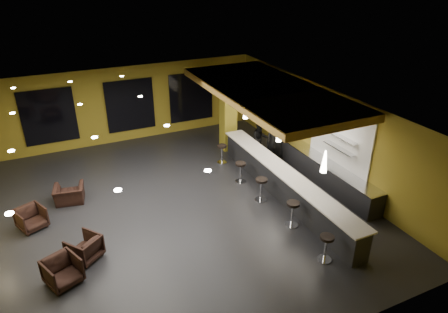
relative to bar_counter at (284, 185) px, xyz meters
name	(u,v)px	position (x,y,z in m)	size (l,w,h in m)	color
floor	(178,208)	(-3.65, 1.00, -0.55)	(12.00, 13.00, 0.10)	black
ceiling	(172,110)	(-3.65, 1.00, 3.05)	(12.00, 13.00, 0.10)	black
wall_back	(130,104)	(-3.65, 7.55, 1.25)	(12.00, 0.10, 3.50)	olive
wall_front	(284,299)	(-3.65, -5.55, 1.25)	(12.00, 0.10, 3.50)	olive
wall_right	(324,132)	(2.40, 1.00, 1.25)	(0.10, 13.00, 3.50)	olive
wood_soffit	(267,91)	(0.35, 2.00, 2.86)	(3.60, 8.00, 0.28)	olive
window_left	(49,117)	(-7.15, 7.44, 1.20)	(2.20, 0.06, 2.40)	black
window_center	(130,105)	(-3.65, 7.44, 1.20)	(2.20, 0.06, 2.40)	black
window_right	(191,97)	(-0.65, 7.44, 1.20)	(2.20, 0.06, 2.40)	black
tile_backsplash	(340,135)	(2.31, 0.00, 1.50)	(0.06, 3.20, 2.40)	white
bar_counter	(284,185)	(0.00, 0.00, 0.00)	(0.60, 8.00, 1.00)	black
bar_top	(285,172)	(0.00, 0.00, 0.52)	(0.78, 8.10, 0.05)	silver
prep_counter	(320,169)	(2.00, 0.50, -0.07)	(0.70, 6.00, 0.86)	black
prep_top	(322,159)	(2.00, 0.50, 0.39)	(0.72, 6.00, 0.03)	silver
wall_shelf_lower	(340,148)	(2.17, -0.20, 1.10)	(0.30, 1.50, 0.03)	silver
wall_shelf_upper	(341,137)	(2.17, -0.20, 1.55)	(0.30, 1.50, 0.03)	silver
column	(228,112)	(0.00, 4.60, 1.25)	(0.60, 0.60, 3.50)	olive
pendant_0	(324,161)	(0.00, -2.00, 1.85)	(0.20, 0.20, 0.70)	white
pendant_1	(279,132)	(0.00, 0.50, 1.85)	(0.20, 0.20, 0.70)	white
pendant_2	(246,110)	(0.00, 3.00, 1.85)	(0.20, 0.20, 0.70)	white
staff_a	(274,143)	(1.09, 2.47, 0.45)	(0.69, 0.45, 1.89)	black
staff_b	(260,139)	(0.96, 3.43, 0.25)	(0.73, 0.57, 1.51)	black
staff_c	(279,137)	(1.60, 2.87, 0.44)	(0.92, 0.60, 1.88)	black
armchair_a	(63,271)	(-7.58, -1.21, -0.12)	(0.82, 0.85, 0.77)	black
armchair_b	(84,248)	(-6.93, -0.44, -0.13)	(0.79, 0.82, 0.74)	black
armchair_c	(31,218)	(-8.25, 1.79, -0.14)	(0.78, 0.80, 0.73)	black
armchair_d	(69,194)	(-7.00, 2.88, -0.18)	(0.99, 0.86, 0.64)	black
bar_stool_0	(326,245)	(-0.78, -3.39, 0.03)	(0.42, 0.42, 0.83)	silver
bar_stool_1	(293,211)	(-0.69, -1.60, 0.05)	(0.44, 0.44, 0.86)	silver
bar_stool_2	(261,187)	(-0.84, 0.14, 0.05)	(0.44, 0.44, 0.86)	silver
bar_stool_3	(241,170)	(-0.89, 1.63, 0.02)	(0.41, 0.41, 0.82)	silver
bar_stool_4	(222,152)	(-0.85, 3.41, 0.02)	(0.41, 0.41, 0.81)	silver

